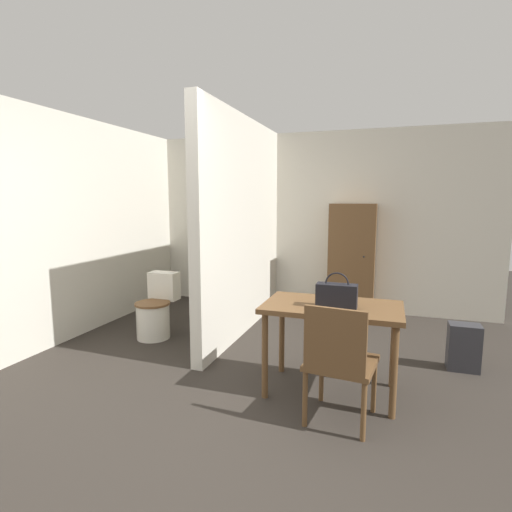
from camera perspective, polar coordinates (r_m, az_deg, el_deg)
The scene contains 10 objects.
ground_plane at distance 2.82m, azimuth -11.55°, elevation -25.79°, with size 16.00×16.00×0.00m, color #2D2823.
wall_back at distance 5.85m, azimuth 6.55°, elevation 4.92°, with size 5.31×0.12×2.50m.
wall_left at distance 5.15m, azimuth -23.28°, elevation 3.89°, with size 0.12×4.64×2.50m.
partition_wall at distance 4.71m, azimuth -1.86°, elevation 4.21°, with size 0.12×2.51×2.50m.
dining_table at distance 3.29m, azimuth 10.81°, elevation -8.43°, with size 1.08×0.64×0.73m.
wooden_chair at distance 2.89m, azimuth 11.78°, elevation -14.27°, with size 0.51×0.51×0.87m.
toilet at distance 4.76m, azimuth -14.09°, elevation -7.62°, with size 0.39×0.54×0.72m.
handbag at distance 3.17m, azimuth 11.44°, elevation -5.49°, with size 0.31×0.12×0.28m.
wooden_cabinet at distance 5.55m, azimuth 13.51°, elevation -0.55°, with size 0.60×0.36×1.51m.
space_heater at distance 4.23m, azimuth 27.54°, elevation -11.47°, with size 0.27×0.19×0.43m.
Camera 1 is at (1.21, -2.01, 1.57)m, focal length 28.00 mm.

